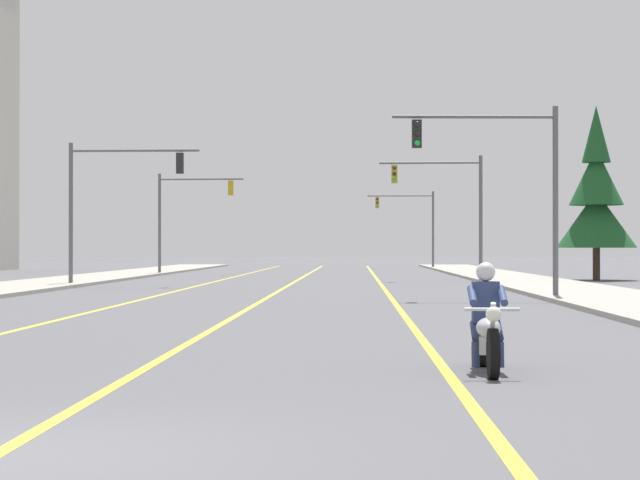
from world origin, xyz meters
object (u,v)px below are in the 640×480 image
traffic_signal_near_left (109,190)px  traffic_signal_far_right (414,217)px  motorcycle_with_rider (487,328)px  traffic_signal_mid_right (451,198)px  conifer_tree_right_verge_far (596,200)px  traffic_signal_near_right (508,171)px  traffic_signal_mid_left (184,207)px

traffic_signal_near_left → traffic_signal_far_right: bearing=70.3°
motorcycle_with_rider → traffic_signal_near_left: bearing=110.1°
traffic_signal_mid_right → conifer_tree_right_verge_far: size_ratio=0.70×
traffic_signal_mid_right → traffic_signal_near_left: bearing=-154.4°
traffic_signal_mid_right → traffic_signal_far_right: size_ratio=1.00×
motorcycle_with_rider → traffic_signal_near_right: 22.01m
traffic_signal_mid_left → traffic_signal_mid_right: bearing=-40.9°
traffic_signal_near_left → traffic_signal_mid_right: (15.39, 7.37, -0.04)m
motorcycle_with_rider → traffic_signal_near_right: traffic_signal_near_right is taller
traffic_signal_far_right → conifer_tree_right_verge_far: 34.44m
traffic_signal_mid_right → traffic_signal_mid_left: (-15.18, 13.17, 0.01)m
motorcycle_with_rider → conifer_tree_right_verge_far: bearing=76.3°
motorcycle_with_rider → traffic_signal_mid_left: traffic_signal_mid_left is taller
traffic_signal_near_right → conifer_tree_right_verge_far: (7.44, 21.89, -0.04)m
traffic_signal_mid_right → traffic_signal_far_right: (0.05, 35.78, 0.02)m
motorcycle_with_rider → traffic_signal_near_left: 36.20m
traffic_signal_mid_left → traffic_signal_near_right: bearing=-65.0°
conifer_tree_right_verge_far → traffic_signal_mid_right: bearing=-164.0°
traffic_signal_near_left → conifer_tree_right_verge_far: size_ratio=0.70×
motorcycle_with_rider → traffic_signal_near_left: traffic_signal_near_left is taller
motorcycle_with_rider → conifer_tree_right_verge_far: (10.60, 43.37, 3.50)m
traffic_signal_near_right → traffic_signal_mid_left: (-15.31, 32.88, -0.00)m
motorcycle_with_rider → traffic_signal_mid_right: traffic_signal_mid_right is taller
traffic_signal_mid_right → traffic_signal_mid_left: same height
traffic_signal_near_left → conifer_tree_right_verge_far: 24.87m
traffic_signal_near_right → traffic_signal_mid_left: same height
motorcycle_with_rider → traffic_signal_far_right: (3.08, 76.98, 3.54)m
traffic_signal_mid_left → traffic_signal_far_right: (15.23, 22.61, 0.01)m
traffic_signal_mid_left → traffic_signal_far_right: 27.26m
traffic_signal_far_right → conifer_tree_right_verge_far: size_ratio=0.70×
traffic_signal_mid_left → conifer_tree_right_verge_far: size_ratio=0.70×
traffic_signal_mid_right → conifer_tree_right_verge_far: (7.57, 2.17, -0.03)m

